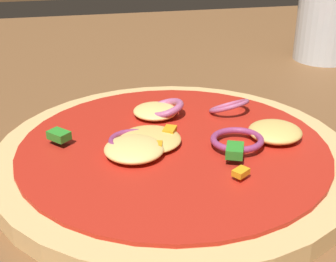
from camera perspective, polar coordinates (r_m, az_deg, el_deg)
dining_table at (r=0.41m, az=3.54°, el=-3.49°), size 1.15×1.03×0.03m
pizza at (r=0.38m, az=0.69°, el=-2.68°), size 0.27×0.27×0.03m
beer_glass at (r=0.65m, az=17.90°, el=12.80°), size 0.07×0.07×0.13m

